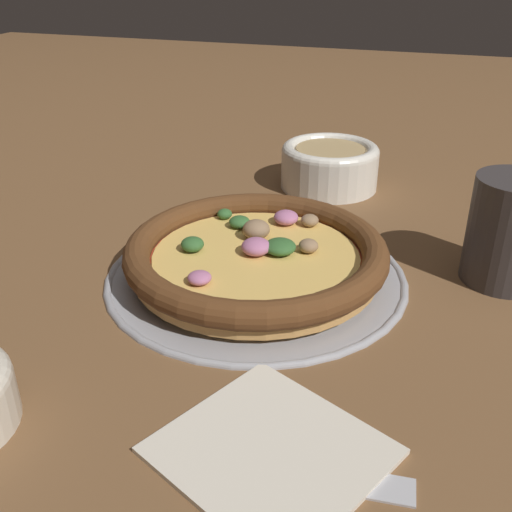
{
  "coord_description": "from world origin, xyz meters",
  "views": [
    {
      "loc": [
        -0.5,
        -0.17,
        0.3
      ],
      "look_at": [
        0.0,
        0.0,
        0.02
      ],
      "focal_mm": 42.0,
      "sensor_mm": 36.0,
      "label": 1
    }
  ],
  "objects_px": {
    "pizza_tray": "(256,274)",
    "fork": "(293,470)",
    "drinking_cup": "(510,231)",
    "napkin": "(271,449)",
    "pizza": "(256,254)",
    "bowl_near": "(330,164)"
  },
  "relations": [
    {
      "from": "napkin",
      "to": "drinking_cup",
      "type": "bearing_deg",
      "value": -26.86
    },
    {
      "from": "pizza",
      "to": "bowl_near",
      "type": "height_order",
      "value": "bowl_near"
    },
    {
      "from": "napkin",
      "to": "pizza_tray",
      "type": "bearing_deg",
      "value": 20.99
    },
    {
      "from": "bowl_near",
      "to": "fork",
      "type": "xyz_separation_m",
      "value": [
        -0.51,
        -0.09,
        -0.03
      ]
    },
    {
      "from": "pizza_tray",
      "to": "pizza",
      "type": "distance_m",
      "value": 0.02
    },
    {
      "from": "napkin",
      "to": "pizza",
      "type": "bearing_deg",
      "value": 20.96
    },
    {
      "from": "bowl_near",
      "to": "fork",
      "type": "distance_m",
      "value": 0.52
    },
    {
      "from": "fork",
      "to": "drinking_cup",
      "type": "bearing_deg",
      "value": 61.42
    },
    {
      "from": "pizza",
      "to": "drinking_cup",
      "type": "bearing_deg",
      "value": -72.71
    },
    {
      "from": "pizza_tray",
      "to": "fork",
      "type": "bearing_deg",
      "value": -155.97
    },
    {
      "from": "drinking_cup",
      "to": "fork",
      "type": "xyz_separation_m",
      "value": [
        -0.31,
        0.13,
        -0.05
      ]
    },
    {
      "from": "pizza_tray",
      "to": "drinking_cup",
      "type": "distance_m",
      "value": 0.25
    },
    {
      "from": "pizza_tray",
      "to": "pizza",
      "type": "height_order",
      "value": "pizza"
    },
    {
      "from": "bowl_near",
      "to": "napkin",
      "type": "relative_size",
      "value": 0.75
    },
    {
      "from": "napkin",
      "to": "fork",
      "type": "relative_size",
      "value": 0.99
    },
    {
      "from": "pizza",
      "to": "napkin",
      "type": "bearing_deg",
      "value": -159.04
    },
    {
      "from": "pizza",
      "to": "bowl_near",
      "type": "relative_size",
      "value": 1.99
    },
    {
      "from": "pizza_tray",
      "to": "bowl_near",
      "type": "distance_m",
      "value": 0.28
    },
    {
      "from": "drinking_cup",
      "to": "napkin",
      "type": "xyz_separation_m",
      "value": [
        -0.3,
        0.15,
        -0.05
      ]
    },
    {
      "from": "bowl_near",
      "to": "fork",
      "type": "bearing_deg",
      "value": -169.94
    },
    {
      "from": "pizza_tray",
      "to": "fork",
      "type": "relative_size",
      "value": 1.72
    },
    {
      "from": "pizza",
      "to": "napkin",
      "type": "distance_m",
      "value": 0.24
    }
  ]
}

